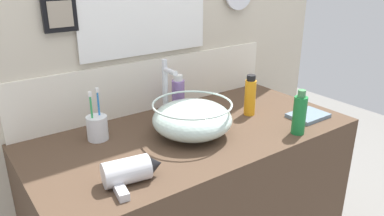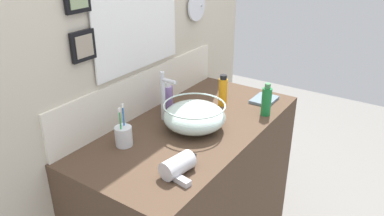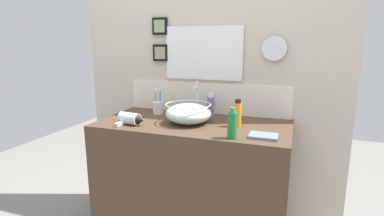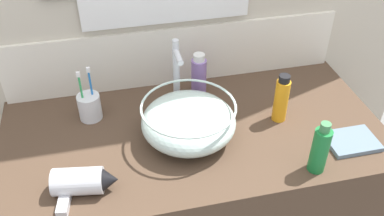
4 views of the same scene
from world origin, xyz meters
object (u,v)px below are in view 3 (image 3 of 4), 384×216
at_px(toothbrush_cup, 158,108).
at_px(lotion_bottle, 238,114).
at_px(hair_drier, 131,119).
at_px(spray_bottle, 211,106).
at_px(soap_dispenser, 232,125).
at_px(faucet, 197,97).
at_px(glass_bowl_sink, 188,113).
at_px(hand_towel, 263,136).

relative_size(toothbrush_cup, lotion_bottle, 1.11).
relative_size(hair_drier, spray_bottle, 1.13).
distance_m(hair_drier, soap_dispenser, 0.69).
bearing_deg(faucet, glass_bowl_sink, -90.00).
bearing_deg(lotion_bottle, faucet, 154.33).
xyz_separation_m(hair_drier, spray_bottle, (0.43, 0.39, 0.04)).
xyz_separation_m(toothbrush_cup, hand_towel, (0.81, -0.33, -0.04)).
distance_m(glass_bowl_sink, soap_dispenser, 0.41).
distance_m(faucet, hair_drier, 0.49).
bearing_deg(glass_bowl_sink, hand_towel, -16.09).
distance_m(glass_bowl_sink, hand_towel, 0.53).
height_order(toothbrush_cup, lotion_bottle, toothbrush_cup).
xyz_separation_m(soap_dispenser, lotion_bottle, (-0.02, 0.25, 0.00)).
bearing_deg(glass_bowl_sink, toothbrush_cup, 149.80).
bearing_deg(hair_drier, soap_dispenser, -5.53).
distance_m(hair_drier, lotion_bottle, 0.69).
height_order(hair_drier, hand_towel, hair_drier).
height_order(faucet, lotion_bottle, faucet).
xyz_separation_m(toothbrush_cup, lotion_bottle, (0.63, -0.15, 0.04)).
distance_m(soap_dispenser, lotion_bottle, 0.25).
bearing_deg(hair_drier, toothbrush_cup, 84.41).
xyz_separation_m(faucet, soap_dispenser, (0.34, -0.41, -0.06)).
bearing_deg(glass_bowl_sink, soap_dispenser, -33.34).
height_order(hair_drier, soap_dispenser, soap_dispenser).
bearing_deg(glass_bowl_sink, spray_bottle, 68.62).
relative_size(hair_drier, toothbrush_cup, 0.97).
distance_m(lotion_bottle, hand_towel, 0.26).
relative_size(faucet, soap_dispenser, 1.46).
relative_size(hair_drier, hand_towel, 1.20).
distance_m(hair_drier, hand_towel, 0.85).
bearing_deg(soap_dispenser, faucet, 129.98).
bearing_deg(spray_bottle, faucet, -152.48).
relative_size(toothbrush_cup, soap_dispenser, 1.12).
relative_size(faucet, toothbrush_cup, 1.31).
bearing_deg(toothbrush_cup, soap_dispenser, -31.88).
xyz_separation_m(hair_drier, soap_dispenser, (0.68, -0.07, 0.04)).
distance_m(glass_bowl_sink, lotion_bottle, 0.33).
distance_m(glass_bowl_sink, toothbrush_cup, 0.36).
xyz_separation_m(hair_drier, toothbrush_cup, (0.03, 0.34, 0.01)).
relative_size(glass_bowl_sink, lotion_bottle, 1.71).
bearing_deg(toothbrush_cup, spray_bottle, 7.35).
xyz_separation_m(soap_dispenser, hand_towel, (0.16, 0.08, -0.07)).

